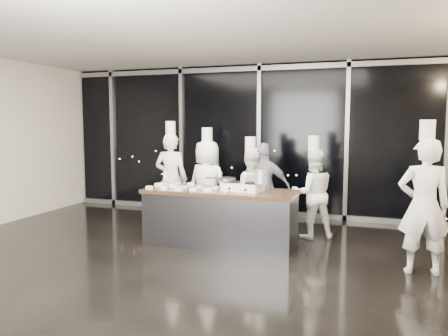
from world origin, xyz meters
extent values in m
plane|color=black|center=(0.00, 0.00, 0.00)|extent=(9.00, 9.00, 0.00)
cube|color=beige|center=(0.00, 3.50, 1.60)|extent=(9.00, 0.02, 3.20)
cube|color=beige|center=(0.00, 0.00, 3.20)|extent=(9.00, 7.00, 0.02)
cube|color=black|center=(0.00, 3.44, 1.60)|extent=(8.90, 0.04, 3.18)
cube|color=gray|center=(0.00, 3.39, 3.10)|extent=(8.90, 0.08, 0.10)
cube|color=gray|center=(0.00, 3.39, 0.05)|extent=(8.90, 0.08, 0.10)
cube|color=gray|center=(-3.60, 3.39, 1.60)|extent=(0.08, 0.08, 3.20)
cube|color=gray|center=(-1.80, 3.39, 1.60)|extent=(0.08, 0.08, 3.20)
cube|color=gray|center=(0.00, 3.39, 1.60)|extent=(0.08, 0.08, 3.20)
cube|color=gray|center=(1.80, 3.39, 1.60)|extent=(0.08, 0.08, 3.20)
cube|color=gray|center=(3.60, 3.39, 1.60)|extent=(0.08, 0.08, 3.20)
cube|color=#323337|center=(0.00, 0.90, 0.42)|extent=(2.40, 0.80, 0.84)
cube|color=#462D1D|center=(0.00, 0.90, 0.87)|extent=(2.46, 0.86, 0.06)
cube|color=white|center=(0.37, 0.92, 0.96)|extent=(0.66, 0.47, 0.12)
cylinder|color=black|center=(0.23, 0.95, 1.03)|extent=(0.24, 0.24, 0.02)
cylinder|color=black|center=(0.52, 0.90, 1.03)|extent=(0.24, 0.24, 0.02)
cylinder|color=black|center=(0.20, 0.75, 0.95)|extent=(0.04, 0.03, 0.04)
cylinder|color=black|center=(0.48, 0.71, 0.95)|extent=(0.04, 0.03, 0.04)
cylinder|color=slate|center=(0.08, 0.99, 1.06)|extent=(0.33, 0.33, 0.05)
cube|color=#4C2B14|center=(-0.17, 1.03, 1.07)|extent=(0.21, 0.07, 0.02)
cylinder|color=#B8B8BB|center=(0.69, 0.85, 1.15)|extent=(0.24, 0.24, 0.21)
cylinder|color=white|center=(-1.11, 0.60, 0.92)|extent=(0.12, 0.12, 0.04)
cylinder|color=orange|center=(-1.11, 0.60, 0.94)|extent=(0.10, 0.10, 0.01)
cylinder|color=white|center=(-1.11, 0.94, 0.92)|extent=(0.16, 0.16, 0.04)
cylinder|color=beige|center=(-1.11, 0.94, 0.94)|extent=(0.13, 0.13, 0.01)
cylinder|color=white|center=(-1.12, 1.16, 0.92)|extent=(0.13, 0.13, 0.04)
cylinder|color=#331B0F|center=(-1.12, 1.16, 0.94)|extent=(0.10, 0.10, 0.01)
cylinder|color=white|center=(-0.86, 0.63, 0.92)|extent=(0.13, 0.13, 0.04)
cylinder|color=white|center=(-0.86, 0.63, 0.94)|extent=(0.10, 0.10, 0.01)
cylinder|color=white|center=(-0.83, 0.91, 0.92)|extent=(0.16, 0.16, 0.04)
cylinder|color=#E5E572|center=(-0.83, 0.91, 0.94)|extent=(0.13, 0.13, 0.01)
cylinder|color=white|center=(-0.88, 1.19, 0.92)|extent=(0.12, 0.12, 0.04)
cylinder|color=#915748|center=(-0.88, 1.19, 0.94)|extent=(0.10, 0.10, 0.01)
cylinder|color=white|center=(-0.61, 0.64, 0.92)|extent=(0.15, 0.15, 0.04)
cylinder|color=tan|center=(-0.61, 0.64, 0.94)|extent=(0.12, 0.12, 0.01)
cylinder|color=white|center=(-0.64, 0.91, 0.92)|extent=(0.14, 0.14, 0.04)
cylinder|color=black|center=(-0.64, 0.91, 0.94)|extent=(0.12, 0.12, 0.01)
cylinder|color=white|center=(-0.63, 1.17, 0.92)|extent=(0.14, 0.14, 0.04)
cylinder|color=beige|center=(-0.63, 1.17, 0.94)|extent=(0.12, 0.12, 0.01)
cylinder|color=white|center=(-0.37, 0.67, 0.92)|extent=(0.13, 0.13, 0.04)
cylinder|color=#B19F47|center=(-0.37, 0.67, 0.94)|extent=(0.11, 0.11, 0.01)
cylinder|color=white|center=(-0.37, 0.96, 0.92)|extent=(0.12, 0.12, 0.04)
cylinder|color=#A07F5B|center=(-0.37, 0.96, 0.94)|extent=(0.10, 0.10, 0.01)
cylinder|color=white|center=(-0.13, 0.67, 0.92)|extent=(0.15, 0.15, 0.04)
cylinder|color=beige|center=(-0.13, 0.67, 0.94)|extent=(0.13, 0.13, 0.01)
cylinder|color=white|center=(-0.10, 0.95, 0.92)|extent=(0.13, 0.13, 0.04)
cylinder|color=#9B6F46|center=(-0.10, 0.95, 0.94)|extent=(0.11, 0.11, 0.01)
cylinder|color=white|center=(0.14, 0.74, 0.92)|extent=(0.12, 0.12, 0.04)
cylinder|color=#DDD649|center=(0.14, 0.74, 0.94)|extent=(0.10, 0.10, 0.01)
cylinder|color=white|center=(-1.14, 1.24, 1.00)|extent=(0.07, 0.07, 0.20)
cone|color=white|center=(-1.14, 1.24, 1.13)|extent=(0.06, 0.06, 0.07)
imported|color=white|center=(-1.38, 1.97, 0.88)|extent=(0.67, 0.47, 1.77)
cylinder|color=white|center=(-1.38, 1.97, 1.87)|extent=(0.20, 0.20, 0.26)
imported|color=white|center=(-0.55, 1.75, 0.83)|extent=(0.91, 0.70, 1.65)
cylinder|color=white|center=(-0.55, 1.75, 1.75)|extent=(0.23, 0.23, 0.26)
imported|color=white|center=(0.22, 1.89, 0.75)|extent=(0.84, 0.72, 1.49)
cylinder|color=white|center=(0.22, 1.89, 1.59)|extent=(0.23, 0.23, 0.26)
imported|color=#131536|center=(0.46, 1.99, 0.81)|extent=(0.97, 0.46, 1.61)
imported|color=white|center=(1.35, 1.83, 0.76)|extent=(0.91, 0.82, 1.53)
cylinder|color=white|center=(1.35, 1.83, 1.63)|extent=(0.25, 0.25, 0.26)
imported|color=white|center=(2.95, 0.50, 0.89)|extent=(0.70, 0.51, 1.78)
cylinder|color=white|center=(2.95, 0.50, 1.88)|extent=(0.22, 0.22, 0.26)
camera|label=1|loc=(2.30, -5.62, 1.98)|focal=35.00mm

